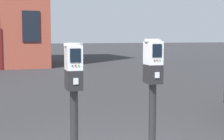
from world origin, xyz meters
TOP-DOWN VIEW (x-y plane):
  - parking_meter_near_kerb at (-0.63, -0.16)m, footprint 0.22×0.26m
  - parking_meter_twin_adjacent at (0.36, -0.16)m, footprint 0.22×0.26m

SIDE VIEW (x-z plane):
  - parking_meter_near_kerb at x=-0.63m, z-range 0.42..1.91m
  - parking_meter_twin_adjacent at x=0.36m, z-range 0.43..1.96m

